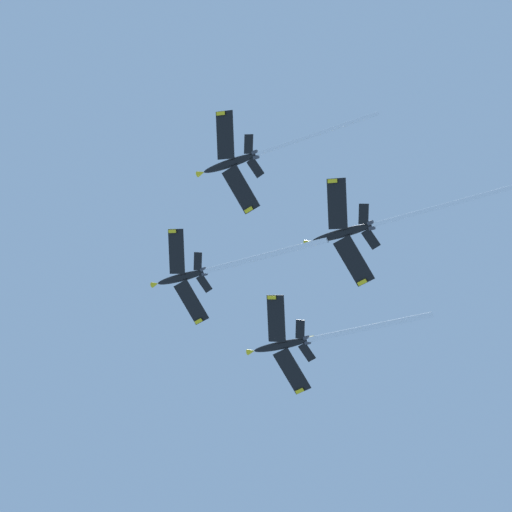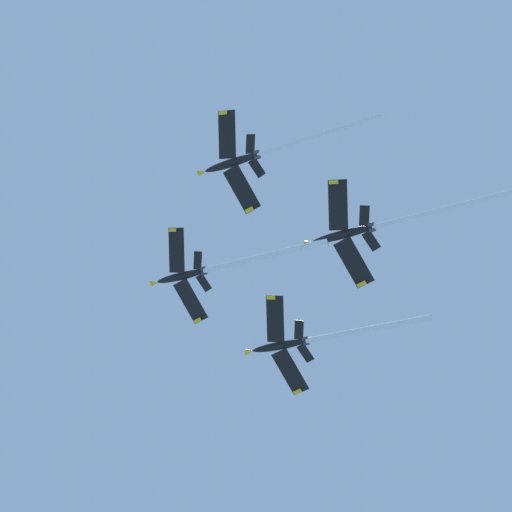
{
  "view_description": "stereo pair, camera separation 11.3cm",
  "coord_description": "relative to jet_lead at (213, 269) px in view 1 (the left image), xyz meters",
  "views": [
    {
      "loc": [
        -6.54,
        30.9,
        1.6
      ],
      "look_at": [
        -7.13,
        23.76,
        150.7
      ],
      "focal_mm": 55.27,
      "sensor_mm": 36.0,
      "label": 1
    },
    {
      "loc": [
        -6.43,
        30.89,
        1.6
      ],
      "look_at": [
        -7.13,
        23.76,
        150.7
      ],
      "focal_mm": 55.27,
      "sensor_mm": 36.0,
      "label": 2
    }
  ],
  "objects": [
    {
      "name": "jet_left_wing",
      "position": [
        -4.87,
        21.72,
        -6.49
      ],
      "size": [
        31.88,
        19.27,
        19.09
      ],
      "color": "black"
    },
    {
      "name": "jet_lead",
      "position": [
        0.0,
        0.0,
        0.0
      ],
      "size": [
        34.22,
        20.26,
        21.09
      ],
      "color": "black"
    },
    {
      "name": "jet_slot",
      "position": [
        -27.17,
        10.87,
        -15.93
      ],
      "size": [
        34.98,
        20.7,
        20.95
      ],
      "color": "black"
    },
    {
      "name": "jet_right_wing",
      "position": [
        -19.46,
        -11.24,
        -6.64
      ],
      "size": [
        32.16,
        19.69,
        18.7
      ],
      "color": "black"
    }
  ]
}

